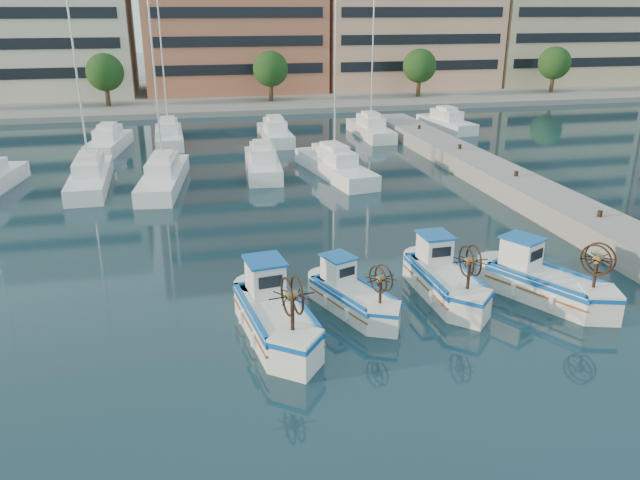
{
  "coord_description": "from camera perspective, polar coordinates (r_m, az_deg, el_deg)",
  "views": [
    {
      "loc": [
        -6.61,
        -19.08,
        10.75
      ],
      "look_at": [
        -1.16,
        5.05,
        1.5
      ],
      "focal_mm": 35.0,
      "sensor_mm": 36.0,
      "label": 1
    }
  ],
  "objects": [
    {
      "name": "fishing_boat_d",
      "position": [
        25.82,
        19.72,
        -3.46
      ],
      "size": [
        3.73,
        4.75,
        2.87
      ],
      "rotation": [
        0.0,
        0.0,
        0.49
      ],
      "color": "white",
      "rests_on": "ground"
    },
    {
      "name": "quay",
      "position": [
        34.94,
        22.15,
        2.06
      ],
      "size": [
        3.0,
        60.0,
        1.2
      ],
      "primitive_type": "cube",
      "color": "gray",
      "rests_on": "ground"
    },
    {
      "name": "fishing_boat_a",
      "position": [
        21.79,
        -4.17,
        -6.63
      ],
      "size": [
        2.55,
        4.96,
        3.02
      ],
      "rotation": [
        0.0,
        0.0,
        0.13
      ],
      "color": "white",
      "rests_on": "ground"
    },
    {
      "name": "fishing_boat_c",
      "position": [
        25.1,
        11.28,
        -3.34
      ],
      "size": [
        1.95,
        4.53,
        2.8
      ],
      "rotation": [
        0.0,
        0.0,
        0.03
      ],
      "color": "white",
      "rests_on": "ground"
    },
    {
      "name": "fishing_boat_b",
      "position": [
        23.47,
        2.95,
        -4.96
      ],
      "size": [
        2.78,
        4.01,
        2.42
      ],
      "rotation": [
        0.0,
        0.0,
        0.36
      ],
      "color": "white",
      "rests_on": "ground"
    },
    {
      "name": "ground",
      "position": [
        22.87,
        5.68,
        -7.64
      ],
      "size": [
        300.0,
        300.0,
        0.0
      ],
      "primitive_type": "plane",
      "color": "#1A3543",
      "rests_on": "ground"
    },
    {
      "name": "waterfront",
      "position": [
        85.6,
        -2.2,
        20.72
      ],
      "size": [
        180.0,
        40.0,
        25.6
      ],
      "color": "gray",
      "rests_on": "ground"
    },
    {
      "name": "yacht_marina",
      "position": [
        47.55,
        -8.32,
        7.87
      ],
      "size": [
        39.73,
        23.11,
        11.5
      ],
      "color": "white",
      "rests_on": "ground"
    }
  ]
}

